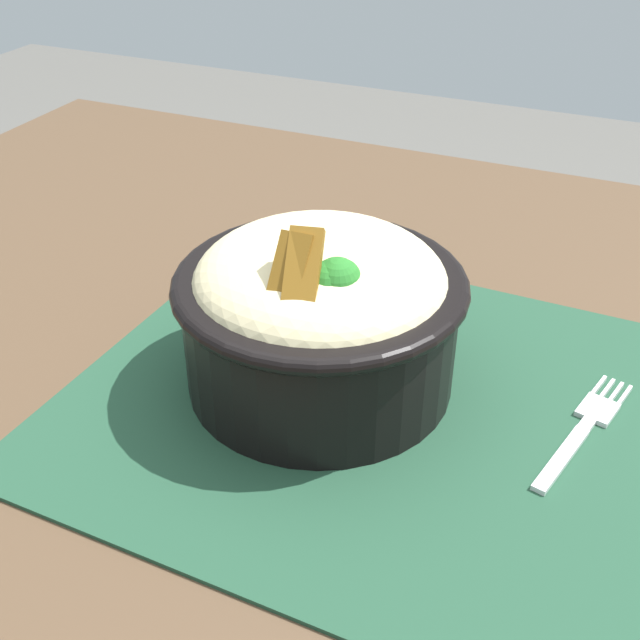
{
  "coord_description": "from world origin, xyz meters",
  "views": [
    {
      "loc": [
        0.17,
        -0.4,
        1.1
      ],
      "look_at": [
        -0.01,
        0.01,
        0.81
      ],
      "focal_mm": 44.95,
      "sensor_mm": 36.0,
      "label": 1
    }
  ],
  "objects": [
    {
      "name": "table",
      "position": [
        0.0,
        0.0,
        0.69
      ],
      "size": [
        1.13,
        0.91,
        0.76
      ],
      "color": "#4C3826",
      "rests_on": "ground_plane"
    },
    {
      "name": "placemat",
      "position": [
        0.03,
        -0.0,
        0.76
      ],
      "size": [
        0.4,
        0.36,
        0.0
      ],
      "primitive_type": "cube",
      "rotation": [
        0.0,
        0.0,
        -0.03
      ],
      "color": "#1E422D",
      "rests_on": "table"
    },
    {
      "name": "fork",
      "position": [
        0.17,
        0.03,
        0.76
      ],
      "size": [
        0.05,
        0.13,
        0.0
      ],
      "color": "silver",
      "rests_on": "placemat"
    },
    {
      "name": "bowl",
      "position": [
        -0.01,
        0.01,
        0.82
      ],
      "size": [
        0.21,
        0.21,
        0.13
      ],
      "color": "black",
      "rests_on": "placemat"
    }
  ]
}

